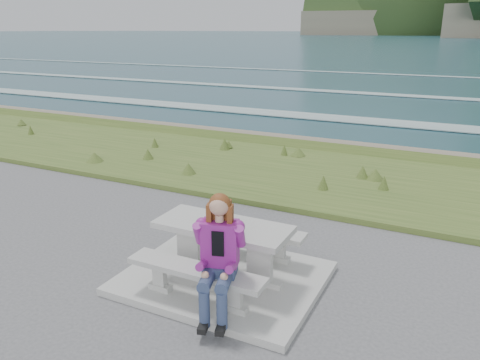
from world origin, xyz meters
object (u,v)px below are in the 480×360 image
object	(u,v)px
picnic_table	(223,236)
seated_woman	(218,273)
bench_seaward	(246,232)
bench_landward	(196,275)

from	to	relation	value
picnic_table	seated_woman	distance (m)	0.92
picnic_table	bench_seaward	distance (m)	0.74
bench_landward	bench_seaward	xyz separation A→B (m)	(0.00, 1.40, 0.00)
bench_landward	seated_woman	xyz separation A→B (m)	(0.38, -0.13, 0.18)
picnic_table	bench_landward	xyz separation A→B (m)	(0.00, -0.70, -0.23)
picnic_table	bench_landward	size ratio (longest dim) A/B	1.00
bench_seaward	seated_woman	xyz separation A→B (m)	(0.38, -1.53, 0.18)
picnic_table	bench_seaward	bearing A→B (deg)	90.00
picnic_table	seated_woman	xyz separation A→B (m)	(0.38, -0.83, -0.05)
bench_landward	picnic_table	bearing A→B (deg)	90.00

